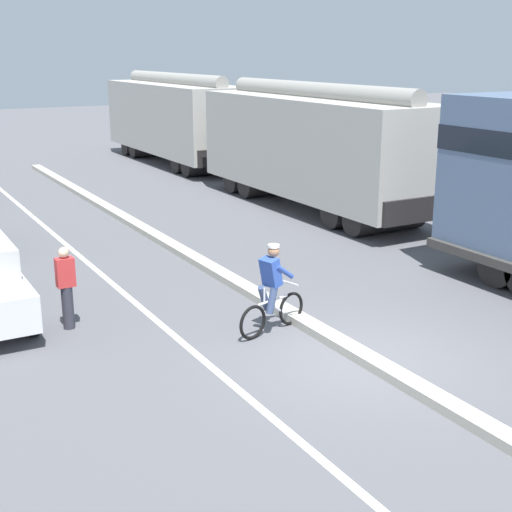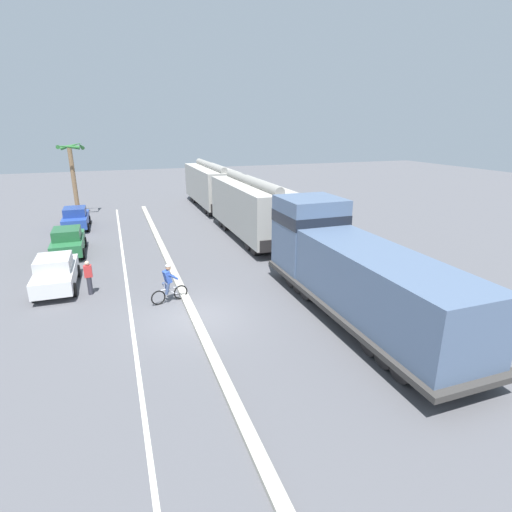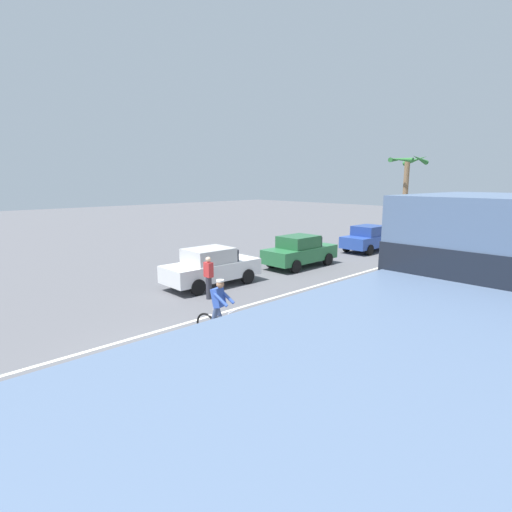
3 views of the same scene
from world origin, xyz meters
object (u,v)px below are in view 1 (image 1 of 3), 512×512
(hopper_car_lead, at_px, (314,147))
(pedestrian_by_cars, at_px, (66,287))
(cyclist, at_px, (272,291))
(hopper_car_middle, at_px, (175,119))

(hopper_car_lead, height_order, pedestrian_by_cars, hopper_car_lead)
(pedestrian_by_cars, bearing_deg, cyclist, -32.36)
(hopper_car_lead, height_order, hopper_car_middle, same)
(hopper_car_middle, xyz_separation_m, pedestrian_by_cars, (-10.18, -18.31, -1.23))
(hopper_car_lead, xyz_separation_m, pedestrian_by_cars, (-10.18, -6.71, -1.23))
(hopper_car_middle, distance_m, cyclist, 21.57)
(hopper_car_middle, xyz_separation_m, cyclist, (-6.87, -20.40, -1.26))
(hopper_car_lead, bearing_deg, pedestrian_by_cars, -146.60)
(cyclist, bearing_deg, hopper_car_lead, 52.02)
(cyclist, relative_size, pedestrian_by_cars, 1.06)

